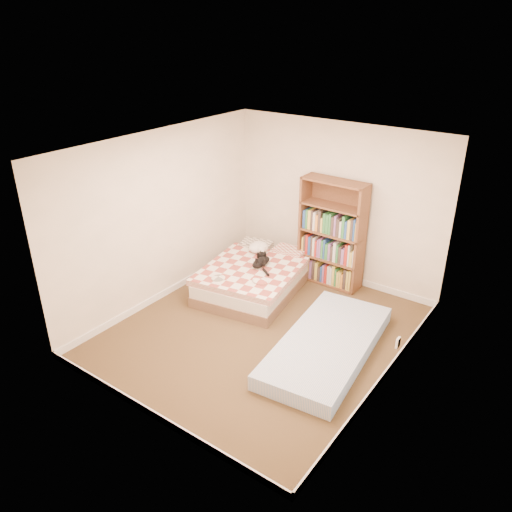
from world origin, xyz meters
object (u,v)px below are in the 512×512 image
Objects in this scene: bookshelf at (332,247)px; white_dog at (259,248)px; bed at (256,276)px; black_cat at (262,261)px; floor_mattress at (327,345)px.

white_dog is (-1.02, -0.53, -0.09)m from bookshelf.
bed is 3.06× the size of black_cat.
bookshelf is 1.97m from floor_mattress.
white_dog reaches higher than black_cat.
black_cat is (-0.71, -0.87, -0.10)m from bookshelf.
black_cat is at bearing 146.06° from floor_mattress.
bookshelf is at bearing 21.29° from black_cat.
bed is at bearing 148.30° from floor_mattress.
bed is 0.52m from white_dog.
black_cat is at bearing -57.73° from white_dog.
floor_mattress is at bearing -35.14° from bed.
bed is at bearing -131.00° from bookshelf.
bed is 5.20× the size of white_dog.
bookshelf is 4.40× the size of white_dog.
floor_mattress is (0.87, -1.70, -0.50)m from bookshelf.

